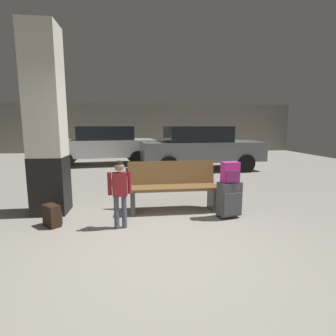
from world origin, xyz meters
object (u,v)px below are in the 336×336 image
(structural_pillar, at_px, (46,123))
(backpack_bright, at_px, (230,172))
(suitcase, at_px, (229,199))
(parked_car_near, at_px, (200,147))
(bench, at_px, (173,187))
(parked_car_far, at_px, (103,144))
(child, at_px, (120,187))
(backpack_dark_floor, at_px, (52,216))

(structural_pillar, height_order, backpack_bright, structural_pillar)
(suitcase, relative_size, parked_car_near, 0.14)
(bench, bearing_deg, backpack_bright, -29.58)
(structural_pillar, distance_m, bench, 2.43)
(backpack_bright, distance_m, parked_car_far, 7.14)
(bench, relative_size, backpack_bright, 4.73)
(child, bearing_deg, backpack_dark_floor, 169.36)
(parked_car_far, bearing_deg, backpack_bright, -66.34)
(suitcase, relative_size, backpack_dark_floor, 1.78)
(structural_pillar, xyz_separation_m, parked_car_near, (3.68, 4.26, -0.76))
(suitcase, height_order, backpack_dark_floor, suitcase)
(bench, distance_m, backpack_dark_floor, 2.04)
(backpack_dark_floor, bearing_deg, bench, 16.42)
(backpack_dark_floor, relative_size, parked_car_far, 0.08)
(structural_pillar, height_order, backpack_dark_floor, structural_pillar)
(parked_car_near, bearing_deg, child, -115.19)
(bench, xyz_separation_m, parked_car_near, (1.53, 4.39, 0.36))
(structural_pillar, distance_m, backpack_bright, 3.20)
(bench, height_order, parked_car_far, parked_car_far)
(backpack_dark_floor, height_order, parked_car_far, parked_car_far)
(structural_pillar, bearing_deg, backpack_bright, -11.71)
(bench, distance_m, backpack_bright, 1.07)
(suitcase, bearing_deg, parked_car_near, 82.49)
(bench, distance_m, parked_car_near, 4.67)
(child, distance_m, parked_car_near, 5.70)
(child, bearing_deg, structural_pillar, 144.61)
(bench, relative_size, backpack_dark_floor, 4.73)
(structural_pillar, distance_m, suitcase, 3.35)
(bench, relative_size, parked_car_near, 0.38)
(suitcase, xyz_separation_m, child, (-1.78, -0.26, 0.31))
(child, bearing_deg, parked_car_far, 99.06)
(backpack_bright, bearing_deg, bench, 150.42)
(backpack_bright, distance_m, parked_car_near, 4.94)
(backpack_bright, bearing_deg, suitcase, 36.27)
(bench, relative_size, child, 1.56)
(backpack_bright, xyz_separation_m, child, (-1.78, -0.26, -0.14))
(structural_pillar, distance_m, parked_car_far, 5.96)
(suitcase, height_order, parked_car_far, parked_car_far)
(suitcase, height_order, child, child)
(structural_pillar, relative_size, parked_car_near, 0.75)
(bench, relative_size, suitcase, 2.66)
(child, relative_size, parked_car_near, 0.24)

